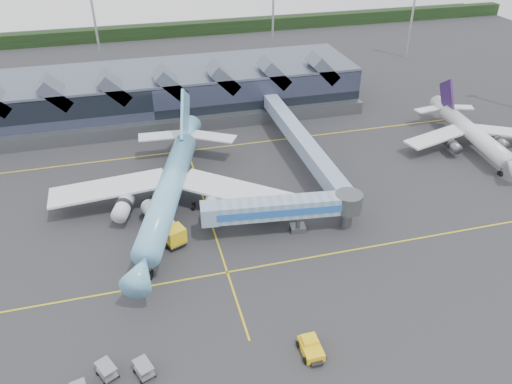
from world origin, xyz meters
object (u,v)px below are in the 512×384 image
object	(u,v)px
jet_bridge	(292,208)
fuel_truck	(162,222)
main_airliner	(171,185)
regional_jet	(471,132)
pushback_tug	(311,347)

from	to	relation	value
jet_bridge	fuel_truck	xyz separation A→B (m)	(-18.47, 4.56, -2.16)
jet_bridge	main_airliner	bearing A→B (deg)	153.23
regional_jet	jet_bridge	world-z (taller)	regional_jet
fuel_truck	regional_jet	bearing A→B (deg)	-9.76
pushback_tug	regional_jet	bearing A→B (deg)	39.49
main_airliner	fuel_truck	xyz separation A→B (m)	(-2.26, -6.16, -2.21)
main_airliner	pushback_tug	world-z (taller)	main_airliner
jet_bridge	pushback_tug	bearing A→B (deg)	-96.20
regional_jet	fuel_truck	size ratio (longest dim) A/B	2.89
main_airliner	regional_jet	world-z (taller)	main_airliner
fuel_truck	pushback_tug	size ratio (longest dim) A/B	2.66
jet_bridge	fuel_truck	size ratio (longest dim) A/B	2.29
regional_jet	pushback_tug	size ratio (longest dim) A/B	7.69
main_airliner	jet_bridge	size ratio (longest dim) A/B	1.84
main_airliner	regional_jet	distance (m)	58.31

